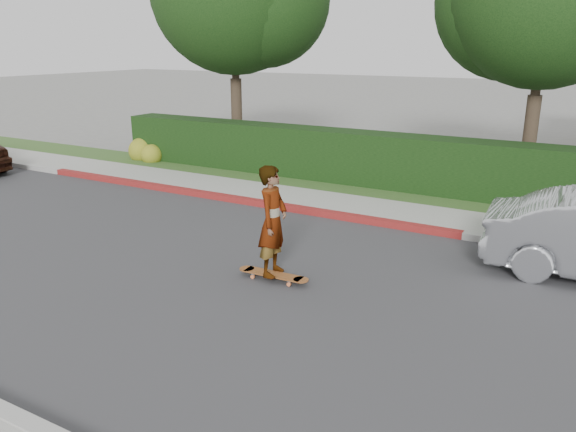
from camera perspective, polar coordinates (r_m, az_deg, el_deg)
name	(u,v)px	position (r m, az deg, el deg)	size (l,w,h in m)	color
ground	(332,307)	(8.56, 4.48, -9.23)	(120.00, 120.00, 0.00)	slate
road	(332,307)	(8.56, 4.48, -9.20)	(60.00, 8.00, 0.01)	#2D2D30
curb_far	(415,228)	(12.12, 12.75, -1.18)	(60.00, 0.20, 0.15)	#9E9E99
curb_red_section	(222,197)	(14.27, -6.77, 1.92)	(12.00, 0.21, 0.15)	maroon
sidewalk_far	(427,217)	(12.95, 13.92, -0.14)	(60.00, 1.60, 0.12)	gray
planting_strip	(445,201)	(14.45, 15.67, 1.46)	(60.00, 1.60, 0.10)	#2D4C1E
hedge	(345,158)	(15.77, 5.79, 5.92)	(15.00, 1.00, 1.50)	black
flowering_shrub	(145,152)	(19.35, -14.30, 6.30)	(1.40, 1.00, 0.90)	#2D4C19
skateboard	(273,275)	(9.39, -1.51, -5.98)	(1.28, 0.30, 0.12)	orange
skateboarder	(273,221)	(9.06, -1.55, -0.53)	(0.67, 0.44, 1.83)	white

